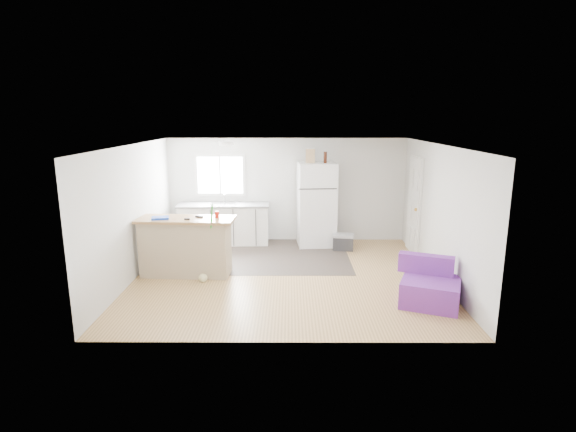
# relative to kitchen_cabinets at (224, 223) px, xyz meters

# --- Properties ---
(room) EXTENTS (5.51, 5.01, 2.41)m
(room) POSITION_rel_kitchen_cabinets_xyz_m (1.45, -2.18, 0.73)
(room) COLOR olive
(room) RESTS_ON ground
(vinyl_zone) EXTENTS (4.05, 2.50, 0.00)m
(vinyl_zone) POSITION_rel_kitchen_cabinets_xyz_m (0.72, -0.93, -0.47)
(vinyl_zone) COLOR #342C27
(vinyl_zone) RESTS_ON floor
(window) EXTENTS (1.18, 0.06, 0.98)m
(window) POSITION_rel_kitchen_cabinets_xyz_m (-0.10, 0.31, 1.08)
(window) COLOR white
(window) RESTS_ON back_wall
(interior_door) EXTENTS (0.11, 0.92, 2.10)m
(interior_door) POSITION_rel_kitchen_cabinets_xyz_m (4.17, -0.63, 0.55)
(interior_door) COLOR white
(interior_door) RESTS_ON right_wall
(ceiling_fixture) EXTENTS (0.30, 0.30, 0.07)m
(ceiling_fixture) POSITION_rel_kitchen_cabinets_xyz_m (0.25, -0.98, 1.89)
(ceiling_fixture) COLOR white
(ceiling_fixture) RESTS_ON ceiling
(kitchen_cabinets) EXTENTS (2.10, 0.72, 1.21)m
(kitchen_cabinets) POSITION_rel_kitchen_cabinets_xyz_m (0.00, 0.00, 0.00)
(kitchen_cabinets) COLOR white
(kitchen_cabinets) RESTS_ON floor
(peninsula) EXTENTS (1.79, 0.77, 1.08)m
(peninsula) POSITION_rel_kitchen_cabinets_xyz_m (-0.40, -2.09, 0.07)
(peninsula) COLOR tan
(peninsula) RESTS_ON floor
(refrigerator) EXTENTS (0.89, 0.85, 1.88)m
(refrigerator) POSITION_rel_kitchen_cabinets_xyz_m (2.12, -0.09, 0.47)
(refrigerator) COLOR white
(refrigerator) RESTS_ON floor
(cooler) EXTENTS (0.50, 0.38, 0.35)m
(cooler) POSITION_rel_kitchen_cabinets_xyz_m (2.70, -0.50, -0.29)
(cooler) COLOR #2C2C2F
(cooler) RESTS_ON floor
(purple_seat) EXTENTS (1.10, 1.10, 0.71)m
(purple_seat) POSITION_rel_kitchen_cabinets_xyz_m (3.72, -3.39, -0.21)
(purple_seat) COLOR purple
(purple_seat) RESTS_ON floor
(cleaner_jug) EXTENTS (0.17, 0.15, 0.32)m
(cleaner_jug) POSITION_rel_kitchen_cabinets_xyz_m (0.30, -2.14, -0.33)
(cleaner_jug) COLOR silver
(cleaner_jug) RESTS_ON floor
(mop) EXTENTS (0.32, 0.38, 1.42)m
(mop) POSITION_rel_kitchen_cabinets_xyz_m (-0.00, -2.44, -0.24)
(mop) COLOR green
(mop) RESTS_ON floor
(red_cup) EXTENTS (0.09, 0.09, 0.12)m
(red_cup) POSITION_rel_kitchen_cabinets_xyz_m (0.19, -2.06, 0.67)
(red_cup) COLOR red
(red_cup) RESTS_ON peninsula
(blue_tray) EXTENTS (0.35, 0.29, 0.04)m
(blue_tray) POSITION_rel_kitchen_cabinets_xyz_m (-0.83, -2.16, 0.62)
(blue_tray) COLOR blue
(blue_tray) RESTS_ON peninsula
(tool_a) EXTENTS (0.15, 0.10, 0.03)m
(tool_a) POSITION_rel_kitchen_cabinets_xyz_m (-0.15, -2.03, 0.62)
(tool_a) COLOR black
(tool_a) RESTS_ON peninsula
(tool_b) EXTENTS (0.10, 0.04, 0.03)m
(tool_b) POSITION_rel_kitchen_cabinets_xyz_m (-0.33, -2.23, 0.62)
(tool_b) COLOR black
(tool_b) RESTS_ON peninsula
(cardboard_box) EXTENTS (0.21, 0.12, 0.30)m
(cardboard_box) POSITION_rel_kitchen_cabinets_xyz_m (1.97, -0.13, 1.56)
(cardboard_box) COLOR tan
(cardboard_box) RESTS_ON refrigerator
(bottle_left) EXTENTS (0.09, 0.09, 0.25)m
(bottle_left) POSITION_rel_kitchen_cabinets_xyz_m (2.29, -0.20, 1.53)
(bottle_left) COLOR #3C170B
(bottle_left) RESTS_ON refrigerator
(bottle_right) EXTENTS (0.08, 0.08, 0.25)m
(bottle_right) POSITION_rel_kitchen_cabinets_xyz_m (2.29, -0.14, 1.53)
(bottle_right) COLOR #3C170B
(bottle_right) RESTS_ON refrigerator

